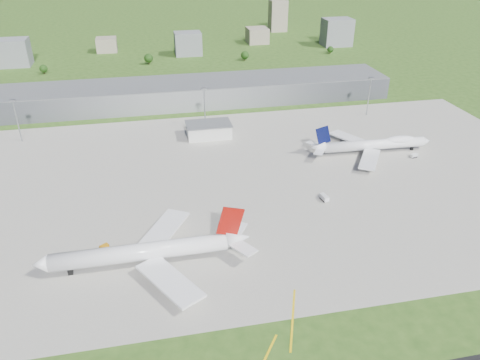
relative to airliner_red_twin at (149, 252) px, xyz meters
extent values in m
plane|color=#2D4F18|center=(29.42, 167.26, -5.81)|extent=(1400.00, 1400.00, 0.00)
cube|color=#99968B|center=(39.42, 57.26, -5.77)|extent=(360.00, 190.00, 0.08)
cube|color=gray|center=(29.42, 182.26, 1.69)|extent=(300.00, 42.00, 15.00)
cube|color=silver|center=(39.42, 117.26, -1.81)|extent=(26.00, 16.00, 8.00)
cylinder|color=gray|center=(-70.58, 132.26, 6.69)|extent=(0.70, 0.70, 25.00)
cube|color=gray|center=(-70.58, 132.26, 19.49)|extent=(3.50, 2.00, 1.20)
cylinder|color=gray|center=(39.42, 132.26, 6.69)|extent=(0.70, 0.70, 25.00)
cube|color=gray|center=(39.42, 132.26, 19.49)|extent=(3.50, 2.00, 1.20)
cylinder|color=gray|center=(149.42, 132.26, 6.69)|extent=(0.70, 0.70, 25.00)
cube|color=gray|center=(149.42, 132.26, 19.49)|extent=(3.50, 2.00, 1.20)
cylinder|color=white|center=(-3.03, -0.01, 0.33)|extent=(64.72, 6.97, 6.69)
cone|color=white|center=(-38.16, -0.17, 0.33)|extent=(5.61, 6.72, 6.69)
cone|color=white|center=(33.78, 0.15, 1.22)|extent=(8.95, 6.73, 6.69)
cube|color=maroon|center=(-5.26, -0.02, -1.75)|extent=(53.06, 2.98, 1.45)
cube|color=white|center=(6.52, -15.88, -1.68)|extent=(23.28, 30.11, 1.00)
cube|color=white|center=(6.39, 15.93, -1.68)|extent=(23.11, 30.16, 1.00)
cube|color=#8E0C07|center=(30.99, 0.14, 9.25)|extent=(11.11, 0.61, 13.48)
cylinder|color=#38383D|center=(3.79, -11.70, -3.80)|extent=(6.15, 3.60, 3.57)
cylinder|color=#38383D|center=(3.68, 11.73, -3.80)|extent=(6.15, 3.60, 3.57)
cube|color=black|center=(3.69, -5.00, -4.41)|extent=(1.79, 1.35, 2.79)
cube|color=black|center=(3.64, 5.04, -4.41)|extent=(1.79, 1.35, 2.79)
cube|color=black|center=(-28.68, -0.13, -4.41)|extent=(1.79, 1.35, 2.79)
cylinder|color=white|center=(126.81, 75.20, -0.68)|extent=(57.99, 8.27, 5.78)
cone|color=white|center=(158.01, 73.85, -0.68)|extent=(4.91, 5.98, 5.78)
cone|color=white|center=(94.21, 76.61, 0.07)|extent=(7.70, 6.10, 5.78)
cube|color=#1A4892|center=(128.67, 75.12, -2.47)|extent=(47.45, 4.41, 1.21)
ellipsoid|color=white|center=(141.82, 74.55, 1.06)|extent=(18.73, 6.57, 5.20)
cube|color=white|center=(119.06, 89.70, -2.36)|extent=(19.46, 26.94, 0.84)
cube|color=white|center=(117.84, 61.42, -2.36)|extent=(21.04, 26.44, 0.84)
cube|color=#070C37|center=(96.54, 76.51, 6.87)|extent=(9.30, 0.87, 11.26)
cylinder|color=#38383D|center=(122.33, 83.79, -4.13)|extent=(5.25, 3.20, 2.98)
cylinder|color=#38383D|center=(117.36, 93.34, -4.13)|extent=(5.25, 3.20, 2.98)
cylinder|color=#38383D|center=(121.61, 67.03, -4.13)|extent=(5.25, 3.20, 2.98)
cylinder|color=#38383D|center=(115.83, 57.95, -4.13)|extent=(5.25, 3.20, 2.98)
cube|color=black|center=(121.40, 79.63, -4.64)|extent=(1.54, 1.18, 2.33)
cube|color=black|center=(121.04, 71.25, -4.64)|extent=(1.54, 1.18, 2.33)
cube|color=black|center=(150.09, 74.19, -4.64)|extent=(1.54, 1.18, 2.33)
cube|color=#C2790B|center=(-17.34, 13.34, -4.68)|extent=(3.98, 3.53, 1.38)
cube|color=black|center=(-17.34, 13.34, -5.38)|extent=(3.60, 3.34, 0.70)
cube|color=silver|center=(81.14, 31.25, -4.22)|extent=(3.19, 5.59, 2.32)
cube|color=black|center=(81.14, 31.25, -5.38)|extent=(3.17, 4.83, 0.70)
cube|color=silver|center=(146.10, 64.90, -4.47)|extent=(4.42, 2.87, 1.81)
cube|color=black|center=(146.10, 64.90, -5.38)|extent=(3.85, 2.81, 0.70)
cube|color=slate|center=(-110.58, 317.26, 6.19)|extent=(28.00, 22.00, 24.00)
cube|color=gray|center=(-30.58, 357.26, 1.19)|extent=(20.00, 18.00, 14.00)
cube|color=slate|center=(49.42, 327.26, 5.19)|extent=(26.00, 20.00, 22.00)
cube|color=gray|center=(129.42, 367.26, 2.19)|extent=(22.00, 24.00, 16.00)
cube|color=slate|center=(209.42, 337.26, 8.19)|extent=(30.00, 22.00, 28.00)
cube|color=gray|center=(169.42, 427.26, 12.19)|extent=(20.00, 18.00, 36.00)
cylinder|color=#382314|center=(-80.58, 282.26, -4.31)|extent=(0.70, 0.70, 3.00)
sphere|color=black|center=(-80.58, 282.26, -0.93)|extent=(6.75, 6.75, 6.75)
cylinder|color=#382314|center=(9.42, 297.26, -4.01)|extent=(0.70, 0.70, 3.60)
sphere|color=black|center=(9.42, 297.26, 0.04)|extent=(8.10, 8.10, 8.10)
cylinder|color=#382314|center=(99.42, 292.26, -4.11)|extent=(0.70, 0.70, 3.40)
sphere|color=black|center=(99.42, 292.26, -0.28)|extent=(7.65, 7.65, 7.65)
cylinder|color=#382314|center=(189.42, 302.26, -4.41)|extent=(0.70, 0.70, 2.80)
sphere|color=black|center=(189.42, 302.26, -1.26)|extent=(6.30, 6.30, 6.30)
camera|label=1|loc=(5.08, -144.06, 106.13)|focal=35.00mm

